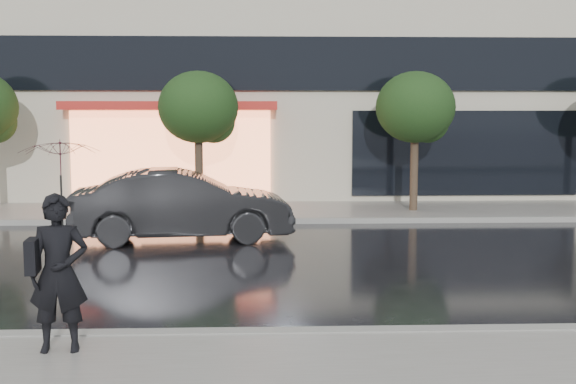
{
  "coord_description": "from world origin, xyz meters",
  "views": [
    {
      "loc": [
        -1.29,
        -9.97,
        2.95
      ],
      "look_at": [
        -0.78,
        3.46,
        1.4
      ],
      "focal_mm": 45.0,
      "sensor_mm": 36.0,
      "label": 1
    }
  ],
  "objects": [
    {
      "name": "ground",
      "position": [
        0.0,
        0.0,
        0.0
      ],
      "size": [
        120.0,
        120.0,
        0.0
      ],
      "primitive_type": "plane",
      "color": "black",
      "rests_on": "ground"
    },
    {
      "name": "sidewalk_far",
      "position": [
        0.0,
        10.25,
        0.06
      ],
      "size": [
        60.0,
        3.5,
        0.12
      ],
      "primitive_type": "cube",
      "color": "slate",
      "rests_on": "ground"
    },
    {
      "name": "curb_near",
      "position": [
        0.0,
        -1.0,
        0.07
      ],
      "size": [
        60.0,
        0.25,
        0.14
      ],
      "primitive_type": "cube",
      "color": "gray",
      "rests_on": "ground"
    },
    {
      "name": "curb_far",
      "position": [
        0.0,
        8.5,
        0.07
      ],
      "size": [
        60.0,
        0.25,
        0.14
      ],
      "primitive_type": "cube",
      "color": "gray",
      "rests_on": "ground"
    },
    {
      "name": "tree_mid_west",
      "position": [
        -2.94,
        10.03,
        2.92
      ],
      "size": [
        2.2,
        2.2,
        3.99
      ],
      "color": "#33261C",
      "rests_on": "ground"
    },
    {
      "name": "tree_mid_east",
      "position": [
        3.06,
        10.03,
        2.92
      ],
      "size": [
        2.2,
        2.2,
        3.99
      ],
      "color": "#33261C",
      "rests_on": "ground"
    },
    {
      "name": "parked_car",
      "position": [
        -3.04,
        6.15,
        0.8
      ],
      "size": [
        5.03,
        2.25,
        1.6
      ],
      "primitive_type": "imported",
      "rotation": [
        0.0,
        0.0,
        1.69
      ],
      "color": "black",
      "rests_on": "ground"
    },
    {
      "name": "pedestrian_with_umbrella",
      "position": [
        -3.62,
        -1.64,
        1.67
      ],
      "size": [
        0.98,
        1.0,
        2.5
      ],
      "rotation": [
        0.0,
        0.0,
        0.1
      ],
      "color": "black",
      "rests_on": "sidewalk_near"
    }
  ]
}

